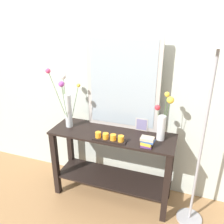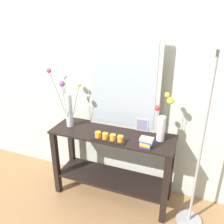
{
  "view_description": "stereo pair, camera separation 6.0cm",
  "coord_description": "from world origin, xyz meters",
  "px_view_note": "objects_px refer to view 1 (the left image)",
  "views": [
    {
      "loc": [
        0.67,
        -1.89,
        1.83
      ],
      "look_at": [
        0.0,
        0.0,
        0.99
      ],
      "focal_mm": 37.02,
      "sensor_mm": 36.0,
      "label": 1
    },
    {
      "loc": [
        0.72,
        -1.87,
        1.83
      ],
      "look_at": [
        0.0,
        0.0,
        0.99
      ],
      "focal_mm": 37.02,
      "sensor_mm": 36.0,
      "label": 2
    }
  ],
  "objects_px": {
    "console_table": "(112,158)",
    "candle_tray": "(109,138)",
    "picture_frame_small": "(142,124)",
    "tall_vase_left": "(66,103)",
    "floor_lamp": "(208,108)",
    "mirror_leaning": "(123,84)",
    "book_stack": "(147,142)",
    "vase_right": "(163,121)"
  },
  "relations": [
    {
      "from": "vase_right",
      "to": "picture_frame_small",
      "type": "relative_size",
      "value": 3.38
    },
    {
      "from": "candle_tray",
      "to": "console_table",
      "type": "bearing_deg",
      "value": 99.55
    },
    {
      "from": "candle_tray",
      "to": "book_stack",
      "type": "height_order",
      "value": "book_stack"
    },
    {
      "from": "vase_right",
      "to": "picture_frame_small",
      "type": "xyz_separation_m",
      "value": [
        -0.21,
        0.11,
        -0.12
      ]
    },
    {
      "from": "picture_frame_small",
      "to": "floor_lamp",
      "type": "height_order",
      "value": "floor_lamp"
    },
    {
      "from": "book_stack",
      "to": "candle_tray",
      "type": "bearing_deg",
      "value": -177.4
    },
    {
      "from": "floor_lamp",
      "to": "candle_tray",
      "type": "bearing_deg",
      "value": -175.04
    },
    {
      "from": "candle_tray",
      "to": "picture_frame_small",
      "type": "bearing_deg",
      "value": 51.53
    },
    {
      "from": "tall_vase_left",
      "to": "book_stack",
      "type": "bearing_deg",
      "value": -7.97
    },
    {
      "from": "floor_lamp",
      "to": "tall_vase_left",
      "type": "bearing_deg",
      "value": 177.08
    },
    {
      "from": "mirror_leaning",
      "to": "tall_vase_left",
      "type": "relative_size",
      "value": 1.49
    },
    {
      "from": "console_table",
      "to": "mirror_leaning",
      "type": "distance_m",
      "value": 0.77
    },
    {
      "from": "tall_vase_left",
      "to": "floor_lamp",
      "type": "distance_m",
      "value": 1.31
    },
    {
      "from": "book_stack",
      "to": "mirror_leaning",
      "type": "bearing_deg",
      "value": 137.79
    },
    {
      "from": "console_table",
      "to": "tall_vase_left",
      "type": "distance_m",
      "value": 0.74
    },
    {
      "from": "book_stack",
      "to": "floor_lamp",
      "type": "relative_size",
      "value": 0.07
    },
    {
      "from": "mirror_leaning",
      "to": "book_stack",
      "type": "xyz_separation_m",
      "value": [
        0.32,
        -0.29,
        -0.42
      ]
    },
    {
      "from": "tall_vase_left",
      "to": "picture_frame_small",
      "type": "relative_size",
      "value": 4.62
    },
    {
      "from": "mirror_leaning",
      "to": "picture_frame_small",
      "type": "xyz_separation_m",
      "value": [
        0.21,
        -0.01,
        -0.39
      ]
    },
    {
      "from": "mirror_leaning",
      "to": "floor_lamp",
      "type": "distance_m",
      "value": 0.81
    },
    {
      "from": "book_stack",
      "to": "floor_lamp",
      "type": "height_order",
      "value": "floor_lamp"
    },
    {
      "from": "picture_frame_small",
      "to": "floor_lamp",
      "type": "relative_size",
      "value": 0.08
    },
    {
      "from": "mirror_leaning",
      "to": "vase_right",
      "type": "distance_m",
      "value": 0.52
    },
    {
      "from": "console_table",
      "to": "book_stack",
      "type": "relative_size",
      "value": 9.79
    },
    {
      "from": "tall_vase_left",
      "to": "picture_frame_small",
      "type": "height_order",
      "value": "tall_vase_left"
    },
    {
      "from": "console_table",
      "to": "candle_tray",
      "type": "relative_size",
      "value": 3.88
    },
    {
      "from": "console_table",
      "to": "floor_lamp",
      "type": "bearing_deg",
      "value": -4.89
    },
    {
      "from": "console_table",
      "to": "candle_tray",
      "type": "height_order",
      "value": "candle_tray"
    },
    {
      "from": "console_table",
      "to": "candle_tray",
      "type": "distance_m",
      "value": 0.35
    },
    {
      "from": "tall_vase_left",
      "to": "console_table",
      "type": "bearing_deg",
      "value": 0.44
    },
    {
      "from": "console_table",
      "to": "mirror_leaning",
      "type": "xyz_separation_m",
      "value": [
        0.05,
        0.17,
        0.75
      ]
    },
    {
      "from": "vase_right",
      "to": "candle_tray",
      "type": "height_order",
      "value": "vase_right"
    },
    {
      "from": "tall_vase_left",
      "to": "book_stack",
      "type": "distance_m",
      "value": 0.89
    },
    {
      "from": "mirror_leaning",
      "to": "candle_tray",
      "type": "relative_size",
      "value": 2.9
    },
    {
      "from": "mirror_leaning",
      "to": "floor_lamp",
      "type": "xyz_separation_m",
      "value": [
        0.77,
        -0.24,
        -0.06
      ]
    },
    {
      "from": "console_table",
      "to": "candle_tray",
      "type": "xyz_separation_m",
      "value": [
        0.02,
        -0.14,
        0.32
      ]
    },
    {
      "from": "mirror_leaning",
      "to": "candle_tray",
      "type": "bearing_deg",
      "value": -94.58
    },
    {
      "from": "tall_vase_left",
      "to": "mirror_leaning",
      "type": "bearing_deg",
      "value": 18.04
    },
    {
      "from": "book_stack",
      "to": "picture_frame_small",
      "type": "bearing_deg",
      "value": 111.84
    },
    {
      "from": "book_stack",
      "to": "console_table",
      "type": "bearing_deg",
      "value": 161.61
    },
    {
      "from": "mirror_leaning",
      "to": "book_stack",
      "type": "bearing_deg",
      "value": -42.21
    },
    {
      "from": "tall_vase_left",
      "to": "floor_lamp",
      "type": "bearing_deg",
      "value": -2.92
    }
  ]
}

